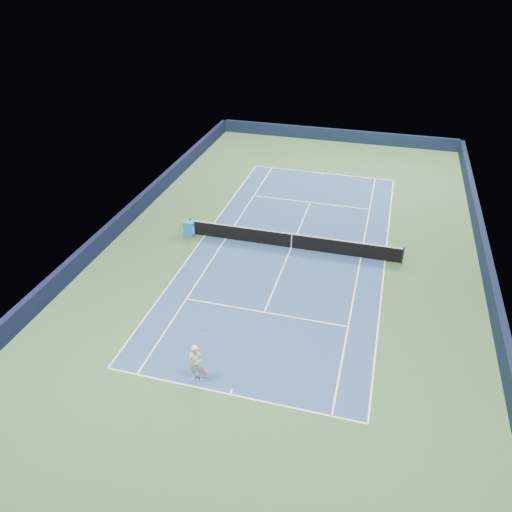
# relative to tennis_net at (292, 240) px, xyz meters

# --- Properties ---
(ground) EXTENTS (40.00, 40.00, 0.00)m
(ground) POSITION_rel_tennis_net_xyz_m (0.00, 0.00, -0.50)
(ground) COLOR #30562F
(ground) RESTS_ON ground
(wall_far) EXTENTS (22.00, 0.35, 1.10)m
(wall_far) POSITION_rel_tennis_net_xyz_m (0.00, 19.82, 0.05)
(wall_far) COLOR black
(wall_far) RESTS_ON ground
(wall_right) EXTENTS (0.35, 40.00, 1.10)m
(wall_right) POSITION_rel_tennis_net_xyz_m (10.82, 0.00, 0.05)
(wall_right) COLOR black
(wall_right) RESTS_ON ground
(wall_left) EXTENTS (0.35, 40.00, 1.10)m
(wall_left) POSITION_rel_tennis_net_xyz_m (-10.82, 0.00, 0.05)
(wall_left) COLOR black
(wall_left) RESTS_ON ground
(court_surface) EXTENTS (10.97, 23.77, 0.01)m
(court_surface) POSITION_rel_tennis_net_xyz_m (0.00, 0.00, -0.50)
(court_surface) COLOR navy
(court_surface) RESTS_ON ground
(baseline_far) EXTENTS (10.97, 0.08, 0.00)m
(baseline_far) POSITION_rel_tennis_net_xyz_m (0.00, 11.88, -0.50)
(baseline_far) COLOR white
(baseline_far) RESTS_ON ground
(baseline_near) EXTENTS (10.97, 0.08, 0.00)m
(baseline_near) POSITION_rel_tennis_net_xyz_m (0.00, -11.88, -0.50)
(baseline_near) COLOR white
(baseline_near) RESTS_ON ground
(sideline_doubles_right) EXTENTS (0.08, 23.77, 0.00)m
(sideline_doubles_right) POSITION_rel_tennis_net_xyz_m (5.49, 0.00, -0.50)
(sideline_doubles_right) COLOR white
(sideline_doubles_right) RESTS_ON ground
(sideline_doubles_left) EXTENTS (0.08, 23.77, 0.00)m
(sideline_doubles_left) POSITION_rel_tennis_net_xyz_m (-5.49, 0.00, -0.50)
(sideline_doubles_left) COLOR white
(sideline_doubles_left) RESTS_ON ground
(sideline_singles_right) EXTENTS (0.08, 23.77, 0.00)m
(sideline_singles_right) POSITION_rel_tennis_net_xyz_m (4.12, 0.00, -0.50)
(sideline_singles_right) COLOR white
(sideline_singles_right) RESTS_ON ground
(sideline_singles_left) EXTENTS (0.08, 23.77, 0.00)m
(sideline_singles_left) POSITION_rel_tennis_net_xyz_m (-4.12, 0.00, -0.50)
(sideline_singles_left) COLOR white
(sideline_singles_left) RESTS_ON ground
(service_line_far) EXTENTS (8.23, 0.08, 0.00)m
(service_line_far) POSITION_rel_tennis_net_xyz_m (0.00, 6.40, -0.50)
(service_line_far) COLOR white
(service_line_far) RESTS_ON ground
(service_line_near) EXTENTS (8.23, 0.08, 0.00)m
(service_line_near) POSITION_rel_tennis_net_xyz_m (0.00, -6.40, -0.50)
(service_line_near) COLOR white
(service_line_near) RESTS_ON ground
(center_service_line) EXTENTS (0.08, 12.80, 0.00)m
(center_service_line) POSITION_rel_tennis_net_xyz_m (0.00, 0.00, -0.50)
(center_service_line) COLOR white
(center_service_line) RESTS_ON ground
(center_mark_far) EXTENTS (0.08, 0.30, 0.00)m
(center_mark_far) POSITION_rel_tennis_net_xyz_m (0.00, 11.73, -0.50)
(center_mark_far) COLOR white
(center_mark_far) RESTS_ON ground
(center_mark_near) EXTENTS (0.08, 0.30, 0.00)m
(center_mark_near) POSITION_rel_tennis_net_xyz_m (0.00, -11.73, -0.50)
(center_mark_near) COLOR white
(center_mark_near) RESTS_ON ground
(tennis_net) EXTENTS (12.90, 0.10, 1.07)m
(tennis_net) POSITION_rel_tennis_net_xyz_m (0.00, 0.00, 0.00)
(tennis_net) COLOR black
(tennis_net) RESTS_ON ground
(sponsor_cube) EXTENTS (0.64, 0.56, 0.98)m
(sponsor_cube) POSITION_rel_tennis_net_xyz_m (-6.40, -0.22, -0.01)
(sponsor_cube) COLOR blue
(sponsor_cube) RESTS_ON ground
(tennis_player) EXTENTS (0.84, 1.32, 1.75)m
(tennis_player) POSITION_rel_tennis_net_xyz_m (-1.57, -11.41, 0.37)
(tennis_player) COLOR silver
(tennis_player) RESTS_ON ground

